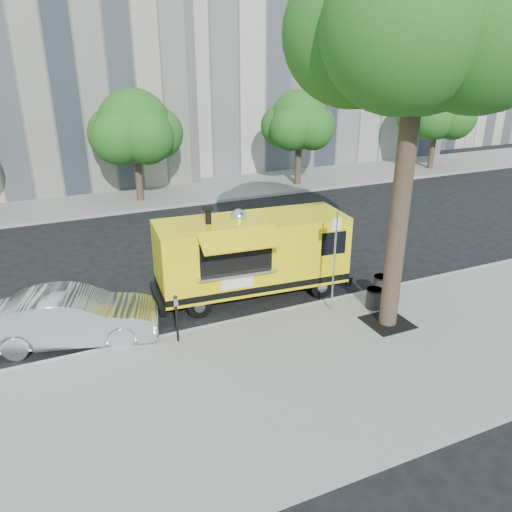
{
  "coord_description": "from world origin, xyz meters",
  "views": [
    {
      "loc": [
        -5.73,
        -12.44,
        7.11
      ],
      "look_at": [
        -0.17,
        0.0,
        1.58
      ],
      "focal_mm": 35.0,
      "sensor_mm": 36.0,
      "label": 1
    }
  ],
  "objects": [
    {
      "name": "building_right",
      "position": [
        30.0,
        24.0,
        8.0
      ],
      "size": [
        16.0,
        12.0,
        16.0
      ],
      "primitive_type": "cube",
      "color": "#AFA792",
      "rests_on": "ground"
    },
    {
      "name": "food_truck",
      "position": [
        -0.07,
        0.57,
        1.41
      ],
      "size": [
        6.25,
        3.05,
        3.0
      ],
      "rotation": [
        0.0,
        0.0,
        -0.08
      ],
      "color": "yellow",
      "rests_on": "ground"
    },
    {
      "name": "sedan",
      "position": [
        -5.43,
        0.0,
        0.72
      ],
      "size": [
        4.6,
        2.52,
        1.44
      ],
      "primitive_type": "imported",
      "rotation": [
        0.0,
        0.0,
        1.33
      ],
      "color": "silver",
      "rests_on": "ground"
    },
    {
      "name": "ground",
      "position": [
        0.0,
        0.0,
        0.0
      ],
      "size": [
        120.0,
        120.0,
        0.0
      ],
      "primitive_type": "plane",
      "color": "black",
      "rests_on": "ground"
    },
    {
      "name": "sign_post",
      "position": [
        1.55,
        -1.55,
        1.85
      ],
      "size": [
        0.28,
        0.06,
        3.0
      ],
      "color": "silver",
      "rests_on": "sidewalk"
    },
    {
      "name": "tree_well",
      "position": [
        2.6,
        -2.8,
        0.15
      ],
      "size": [
        1.2,
        1.2,
        0.02
      ],
      "primitive_type": "cube",
      "color": "black",
      "rests_on": "sidewalk"
    },
    {
      "name": "far_tree_d",
      "position": [
        18.0,
        12.6,
        3.89
      ],
      "size": [
        3.78,
        3.78,
        5.64
      ],
      "color": "#33261C",
      "rests_on": "far_sidewalk"
    },
    {
      "name": "building_mid",
      "position": [
        12.0,
        23.0,
        10.0
      ],
      "size": [
        20.0,
        14.0,
        20.0
      ],
      "primitive_type": "cube",
      "color": "#AEAAA3",
      "rests_on": "ground"
    },
    {
      "name": "far_tree_c",
      "position": [
        8.0,
        12.4,
        3.72
      ],
      "size": [
        3.24,
        3.24,
        5.21
      ],
      "color": "#33261C",
      "rests_on": "far_sidewalk"
    },
    {
      "name": "far_tree_b",
      "position": [
        -1.0,
        12.7,
        3.83
      ],
      "size": [
        3.6,
        3.6,
        5.5
      ],
      "color": "#33261C",
      "rests_on": "far_sidewalk"
    },
    {
      "name": "parking_meter",
      "position": [
        -3.0,
        -1.35,
        0.98
      ],
      "size": [
        0.11,
        0.11,
        1.33
      ],
      "color": "black",
      "rests_on": "sidewalk"
    },
    {
      "name": "far_sidewalk",
      "position": [
        0.0,
        13.5,
        0.07
      ],
      "size": [
        60.0,
        5.0,
        0.15
      ],
      "primitive_type": "cube",
      "color": "gray",
      "rests_on": "ground"
    },
    {
      "name": "trash_bin_right",
      "position": [
        3.5,
        -1.3,
        0.48
      ],
      "size": [
        0.52,
        0.52,
        0.63
      ],
      "color": "black",
      "rests_on": "sidewalk"
    },
    {
      "name": "curb",
      "position": [
        0.0,
        -0.93,
        0.07
      ],
      "size": [
        60.0,
        0.14,
        0.16
      ],
      "primitive_type": "cube",
      "color": "#999993",
      "rests_on": "ground"
    },
    {
      "name": "street_tree",
      "position": [
        2.6,
        -2.8,
        8.01
      ],
      "size": [
        4.68,
        4.68,
        10.27
      ],
      "color": "#33261C",
      "rests_on": "sidewalk"
    },
    {
      "name": "sidewalk",
      "position": [
        0.0,
        -4.0,
        0.07
      ],
      "size": [
        60.0,
        6.0,
        0.15
      ],
      "primitive_type": "cube",
      "color": "gray",
      "rests_on": "ground"
    },
    {
      "name": "trash_bin_left",
      "position": [
        2.78,
        -1.9,
        0.47
      ],
      "size": [
        0.5,
        0.5,
        0.6
      ],
      "color": "black",
      "rests_on": "sidewalk"
    }
  ]
}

